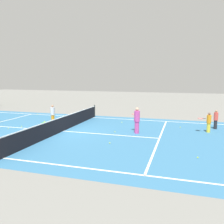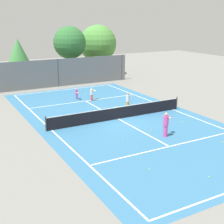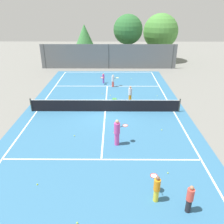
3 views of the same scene
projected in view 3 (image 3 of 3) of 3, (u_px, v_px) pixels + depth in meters
name	position (u px, v px, depth m)	size (l,w,h in m)	color
ground_plane	(105.00, 111.00, 18.52)	(80.00, 80.00, 0.00)	slate
court_surface	(105.00, 111.00, 18.52)	(13.00, 25.00, 0.01)	teal
tennis_net	(105.00, 106.00, 18.30)	(11.90, 0.10, 1.10)	#333833
perimeter_fence	(109.00, 57.00, 30.56)	(18.00, 0.12, 3.20)	slate
tree_0	(161.00, 32.00, 33.71)	(5.05, 5.05, 6.82)	brown
tree_1	(128.00, 30.00, 31.73)	(4.02, 4.02, 6.76)	brown
tree_2	(84.00, 35.00, 32.88)	(2.54, 2.54, 5.41)	brown
player_0	(103.00, 78.00, 25.04)	(0.43, 0.82, 1.11)	purple
player_1	(130.00, 94.00, 20.03)	(0.31, 0.31, 1.46)	orange
player_2	(157.00, 188.00, 9.77)	(0.37, 0.86, 1.32)	yellow
player_3	(117.00, 132.00, 13.74)	(0.91, 0.69, 1.68)	#D14799
player_4	(113.00, 81.00, 23.90)	(0.82, 0.66, 1.29)	#E54C3F
player_5	(190.00, 199.00, 9.23)	(0.29, 0.29, 1.34)	#232328
ball_crate	(114.00, 101.00, 20.13)	(0.40, 0.29, 0.43)	green
tennis_ball_0	(131.00, 79.00, 26.68)	(0.07, 0.07, 0.07)	#CCE533
tennis_ball_1	(110.00, 95.00, 21.75)	(0.07, 0.07, 0.07)	#CCE533
tennis_ball_2	(162.00, 130.00, 15.70)	(0.07, 0.07, 0.07)	#CCE533
tennis_ball_3	(168.00, 173.00, 11.64)	(0.07, 0.07, 0.07)	#CCE533
tennis_ball_4	(102.00, 94.00, 22.20)	(0.07, 0.07, 0.07)	#CCE533
tennis_ball_5	(157.00, 96.00, 21.63)	(0.07, 0.07, 0.07)	#CCE533
tennis_ball_6	(160.00, 88.00, 23.65)	(0.07, 0.07, 0.07)	#CCE533
tennis_ball_7	(115.00, 80.00, 26.29)	(0.07, 0.07, 0.07)	#CCE533
tennis_ball_8	(114.00, 132.00, 15.38)	(0.07, 0.07, 0.07)	#CCE533
tennis_ball_9	(74.00, 136.00, 14.98)	(0.07, 0.07, 0.07)	#CCE533
tennis_ball_10	(37.00, 184.00, 10.90)	(0.07, 0.07, 0.07)	#CCE533
tennis_ball_11	(77.00, 223.00, 8.96)	(0.07, 0.07, 0.07)	#CCE533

